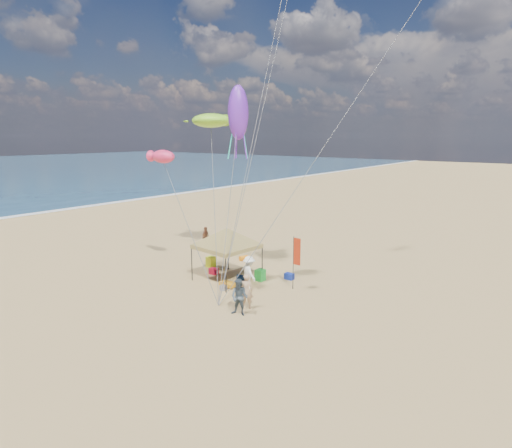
% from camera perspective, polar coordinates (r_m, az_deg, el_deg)
% --- Properties ---
extents(ground, '(280.00, 280.00, 0.00)m').
position_cam_1_polar(ground, '(21.82, -4.95, -11.62)').
color(ground, tan).
rests_on(ground, ground).
extents(canopy_tent, '(6.07, 6.07, 3.75)m').
position_cam_1_polar(canopy_tent, '(25.45, -3.95, -0.81)').
color(canopy_tent, black).
rests_on(canopy_tent, ground).
extents(feather_flag, '(0.48, 0.04, 3.10)m').
position_cam_1_polar(feather_flag, '(24.13, 5.36, -4.11)').
color(feather_flag, black).
rests_on(feather_flag, ground).
extents(cooler_red, '(0.54, 0.38, 0.38)m').
position_cam_1_polar(cooler_red, '(27.40, -5.69, -6.29)').
color(cooler_red, red).
rests_on(cooler_red, ground).
extents(cooler_blue, '(0.54, 0.38, 0.38)m').
position_cam_1_polar(cooler_blue, '(26.38, 4.46, -6.98)').
color(cooler_blue, navy).
rests_on(cooler_blue, ground).
extents(bag_navy, '(0.69, 0.54, 0.36)m').
position_cam_1_polar(bag_navy, '(26.08, -1.89, -7.19)').
color(bag_navy, '#0D213C').
rests_on(bag_navy, ground).
extents(bag_orange, '(0.54, 0.69, 0.36)m').
position_cam_1_polar(bag_orange, '(30.13, -1.65, -4.58)').
color(bag_orange, orange).
rests_on(bag_orange, ground).
extents(chair_green, '(0.50, 0.50, 0.70)m').
position_cam_1_polar(chair_green, '(26.03, 0.57, -6.83)').
color(chair_green, '#1B952C').
rests_on(chair_green, ground).
extents(chair_yellow, '(0.50, 0.50, 0.70)m').
position_cam_1_polar(chair_yellow, '(28.83, -6.06, -5.04)').
color(chair_yellow, '#EAFF1C').
rests_on(chair_yellow, ground).
extents(crate_grey, '(0.34, 0.30, 0.28)m').
position_cam_1_polar(crate_grey, '(24.63, -4.40, -8.48)').
color(crate_grey, gray).
rests_on(crate_grey, ground).
extents(beach_cart, '(0.90, 0.50, 0.24)m').
position_cam_1_polar(beach_cart, '(25.01, -3.82, -8.01)').
color(beach_cart, '#C58215').
rests_on(beach_cart, ground).
extents(person_near_a, '(0.80, 0.77, 1.85)m').
position_cam_1_polar(person_near_a, '(21.82, -1.30, -8.97)').
color(person_near_a, tan).
rests_on(person_near_a, ground).
extents(person_near_b, '(1.05, 0.91, 1.83)m').
position_cam_1_polar(person_near_b, '(21.08, -2.22, -9.75)').
color(person_near_b, '#3C4852').
rests_on(person_near_b, ground).
extents(person_near_c, '(1.42, 1.16, 1.92)m').
position_cam_1_polar(person_near_c, '(24.54, -0.93, -6.50)').
color(person_near_c, white).
rests_on(person_near_c, ground).
extents(person_far_a, '(0.64, 1.05, 1.67)m').
position_cam_1_polar(person_far_a, '(33.74, -6.76, -1.73)').
color(person_far_a, '#A05F3D').
rests_on(person_far_a, ground).
extents(turtle_kite, '(3.32, 2.98, 0.92)m').
position_cam_1_polar(turtle_kite, '(28.84, -6.06, 13.59)').
color(turtle_kite, '#86D928').
rests_on(turtle_kite, ground).
extents(fish_kite, '(1.81, 0.92, 0.80)m').
position_cam_1_polar(fish_kite, '(26.40, -12.31, 8.80)').
color(fish_kite, '#F12D5F').
rests_on(fish_kite, ground).
extents(squid_kite, '(1.48, 1.48, 2.99)m').
position_cam_1_polar(squid_kite, '(24.49, -2.40, 14.64)').
color(squid_kite, purple).
rests_on(squid_kite, ground).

